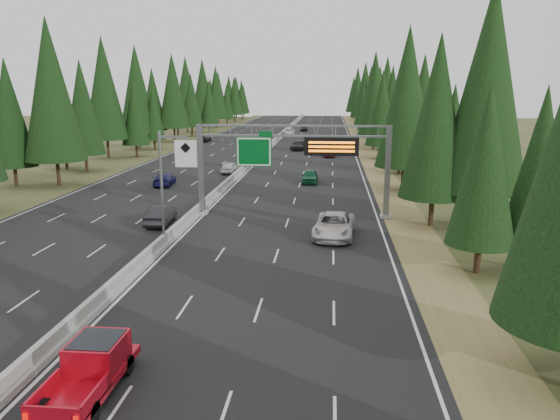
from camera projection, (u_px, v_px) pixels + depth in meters
The scene contains 19 objects.
road at pixel (262, 154), 91.53m from camera, with size 32.00×260.00×0.08m, color black.
shoulder_right at pixel (369, 155), 89.92m from camera, with size 3.60×260.00×0.06m, color olive.
shoulder_left at pixel (159, 153), 93.13m from camera, with size 3.60×260.00×0.06m, color #39431F.
median_barrier at pixel (262, 152), 91.44m from camera, with size 0.70×260.00×0.85m.
sign_gantry at pixel (300, 156), 45.74m from camera, with size 16.75×0.98×7.80m.
hov_sign_pole at pixel (170, 181), 36.98m from camera, with size 2.80×0.50×8.00m.
tree_row_right at pixel (398, 98), 88.02m from camera, with size 12.00×243.78×18.87m.
tree_row_left at pixel (109, 98), 82.39m from camera, with size 12.01×242.96×18.85m.
silver_minivan at pixel (334, 225), 40.29m from camera, with size 2.86×6.20×1.72m, color silver.
red_pickup at pixel (93, 364), 19.84m from camera, with size 1.93×5.41×1.76m.
car_ahead_green at pixel (310, 176), 63.41m from camera, with size 1.81×4.50×1.53m, color #114C2D.
car_ahead_dkred at pixel (329, 152), 87.76m from camera, with size 1.69×4.85×1.60m, color #530B11.
car_ahead_dkgrey at pixel (298, 145), 97.14m from camera, with size 2.27×5.59×1.62m, color black.
car_ahead_white at pixel (289, 132), 127.09m from camera, with size 2.43×5.27×1.46m, color silver.
car_ahead_far at pixel (304, 129), 139.27m from camera, with size 1.59×3.96×1.35m, color black.
car_onc_near at pixel (161, 215), 44.06m from camera, with size 1.66×4.75×1.57m, color black.
car_onc_blue at pixel (164, 179), 61.69m from camera, with size 1.93×4.75×1.38m, color #181752.
car_onc_white at pixel (230, 167), 70.74m from camera, with size 1.75×4.34×1.48m, color silver.
car_onc_far at pixel (204, 138), 112.13m from camera, with size 2.21×4.78×1.33m, color black.
Camera 1 is at (11.42, -10.70, 10.87)m, focal length 35.00 mm.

